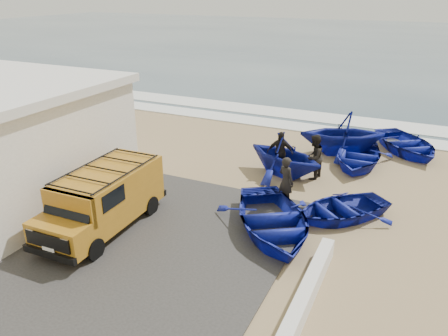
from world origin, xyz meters
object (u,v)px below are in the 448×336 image
(boat_mid_right, at_px, (358,156))
(fisherman_middle, at_px, (314,157))
(fisherman_front, at_px, (286,181))
(parapet, at_px, (300,310))
(boat_far_right, at_px, (407,144))
(boat_near_right, at_px, (340,208))
(fisherman_back, at_px, (280,153))
(boat_near_left, at_px, (272,220))
(van, at_px, (104,198))
(boat_mid_left, at_px, (285,155))
(boat_far_left, at_px, (343,133))

(boat_mid_right, bearing_deg, fisherman_middle, -124.09)
(boat_mid_right, distance_m, fisherman_front, 5.37)
(parapet, relative_size, boat_mid_right, 1.50)
(boat_far_right, distance_m, fisherman_middle, 5.92)
(boat_near_right, distance_m, fisherman_front, 2.11)
(fisherman_back, bearing_deg, boat_near_left, -88.13)
(van, height_order, boat_mid_left, van)
(boat_far_left, distance_m, boat_far_right, 3.23)
(boat_far_right, bearing_deg, parapet, -130.84)
(fisherman_front, height_order, fisherman_back, fisherman_front)
(van, xyz_separation_m, boat_far_right, (8.44, 11.73, -0.65))
(parapet, relative_size, van, 1.26)
(parapet, xyz_separation_m, boat_near_left, (-1.91, 3.48, 0.20))
(boat_near_right, distance_m, boat_mid_left, 4.01)
(van, xyz_separation_m, fisherman_middle, (5.16, 6.83, -0.15))
(boat_near_left, distance_m, boat_near_right, 2.63)
(fisherman_middle, distance_m, fisherman_back, 1.43)
(parapet, distance_m, fisherman_back, 8.90)
(van, height_order, boat_mid_right, van)
(van, bearing_deg, boat_far_right, 53.21)
(boat_mid_left, bearing_deg, boat_far_left, -4.55)
(van, bearing_deg, boat_mid_right, 52.97)
(boat_near_right, distance_m, fisherman_back, 4.28)
(boat_near_left, height_order, fisherman_back, fisherman_back)
(boat_near_right, xyz_separation_m, fisherman_front, (-2.02, 0.15, 0.57))
(van, bearing_deg, fisherman_middle, 51.90)
(boat_far_left, xyz_separation_m, fisherman_back, (-1.92, -3.50, -0.11))
(boat_near_left, distance_m, fisherman_front, 2.14)
(boat_far_right, bearing_deg, fisherman_back, -167.98)
(boat_far_left, bearing_deg, boat_far_right, 95.40)
(boat_near_left, bearing_deg, fisherman_middle, 56.45)
(boat_far_right, bearing_deg, boat_near_left, -143.58)
(boat_far_left, bearing_deg, boat_near_left, -26.66)
(boat_mid_left, xyz_separation_m, fisherman_middle, (1.18, 0.22, 0.01))
(boat_far_right, height_order, fisherman_back, fisherman_back)
(boat_near_left, bearing_deg, boat_mid_right, 45.29)
(boat_far_right, xyz_separation_m, fisherman_back, (-4.72, -4.99, 0.49))
(parapet, distance_m, boat_mid_right, 10.62)
(parapet, xyz_separation_m, boat_far_left, (-1.35, 11.75, 0.76))
(boat_far_right, bearing_deg, boat_mid_right, -159.48)
(boat_near_left, xyz_separation_m, boat_mid_right, (1.52, 7.13, -0.06))
(parapet, bearing_deg, fisherman_front, 111.10)
(boat_near_left, bearing_deg, boat_near_right, 14.45)
(fisherman_front, bearing_deg, boat_far_right, -85.09)
(boat_near_left, bearing_deg, van, 168.46)
(boat_far_right, height_order, fisherman_front, fisherman_front)
(boat_far_left, height_order, fisherman_front, boat_far_left)
(boat_near_left, relative_size, fisherman_middle, 2.43)
(fisherman_back, bearing_deg, boat_mid_left, -41.32)
(fisherman_middle, xyz_separation_m, fisherman_back, (-1.43, -0.09, -0.02))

